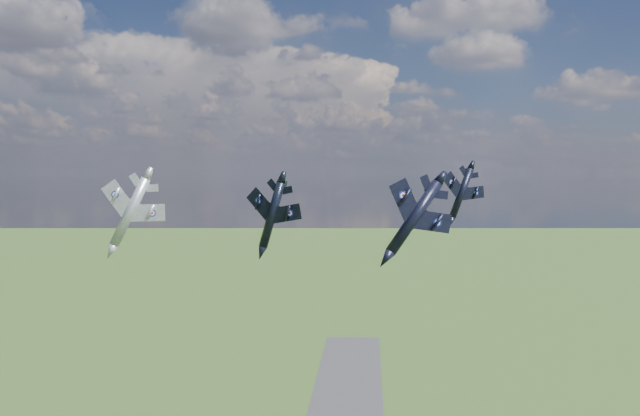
# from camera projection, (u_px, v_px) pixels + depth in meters

# --- Properties ---
(jet_lead_navy) EXTENTS (15.00, 17.25, 6.03)m
(jet_lead_navy) POSITION_uv_depth(u_px,v_px,m) (272.00, 215.00, 95.98)
(jet_lead_navy) COLOR black
(jet_right_navy) EXTENTS (13.55, 15.98, 8.04)m
(jet_right_navy) POSITION_uv_depth(u_px,v_px,m) (414.00, 217.00, 72.00)
(jet_right_navy) COLOR black
(jet_high_navy) EXTENTS (13.34, 15.31, 5.90)m
(jet_high_navy) POSITION_uv_depth(u_px,v_px,m) (461.00, 193.00, 110.04)
(jet_high_navy) COLOR black
(jet_left_silver) EXTENTS (12.37, 16.15, 7.78)m
(jet_left_silver) POSITION_uv_depth(u_px,v_px,m) (130.00, 212.00, 93.37)
(jet_left_silver) COLOR #96969F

